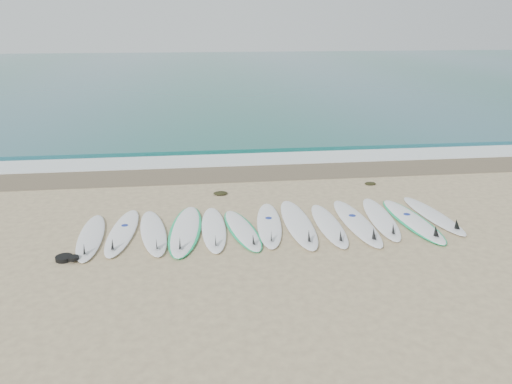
{
  "coord_description": "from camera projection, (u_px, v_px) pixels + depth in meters",
  "views": [
    {
      "loc": [
        -1.57,
        -9.96,
        4.33
      ],
      "look_at": [
        -0.18,
        1.22,
        0.4
      ],
      "focal_mm": 35.0,
      "sensor_mm": 36.0,
      "label": 1
    }
  ],
  "objects": [
    {
      "name": "surfboard_12",
      "position": [
        434.0,
        216.0,
        11.42
      ],
      "size": [
        0.77,
        2.53,
        0.32
      ],
      "rotation": [
        0.0,
        0.0,
        0.1
      ],
      "color": "white",
      "rests_on": "ground"
    },
    {
      "name": "surfboard_6",
      "position": [
        269.0,
        225.0,
        10.9
      ],
      "size": [
        0.8,
        2.61,
        0.33
      ],
      "rotation": [
        0.0,
        0.0,
        -0.1
      ],
      "color": "white",
      "rests_on": "ground"
    },
    {
      "name": "ground",
      "position": [
        271.0,
        227.0,
        10.94
      ],
      "size": [
        120.0,
        120.0,
        0.0
      ],
      "primitive_type": "plane",
      "color": "tan"
    },
    {
      "name": "seaweed_near",
      "position": [
        220.0,
        193.0,
        12.95
      ],
      "size": [
        0.37,
        0.29,
        0.07
      ],
      "primitive_type": "ellipsoid",
      "color": "black",
      "rests_on": "ground"
    },
    {
      "name": "surfboard_8",
      "position": [
        330.0,
        225.0,
        10.88
      ],
      "size": [
        0.52,
        2.5,
        0.32
      ],
      "rotation": [
        0.0,
        0.0,
        -0.0
      ],
      "color": "white",
      "rests_on": "ground"
    },
    {
      "name": "surfboard_11",
      "position": [
        413.0,
        221.0,
        11.14
      ],
      "size": [
        0.84,
        2.73,
        0.34
      ],
      "rotation": [
        0.0,
        0.0,
        0.07
      ],
      "color": "white",
      "rests_on": "ground"
    },
    {
      "name": "ocean",
      "position": [
        212.0,
        73.0,
        41.39
      ],
      "size": [
        120.0,
        55.0,
        0.03
      ],
      "primitive_type": "cube",
      "color": "#1D5D60",
      "rests_on": "ground"
    },
    {
      "name": "surfboard_2",
      "position": [
        153.0,
        233.0,
        10.51
      ],
      "size": [
        0.88,
        2.55,
        0.32
      ],
      "rotation": [
        0.0,
        0.0,
        0.15
      ],
      "color": "white",
      "rests_on": "ground"
    },
    {
      "name": "leash_coil",
      "position": [
        66.0,
        258.0,
        9.41
      ],
      "size": [
        0.46,
        0.36,
        0.11
      ],
      "color": "black",
      "rests_on": "ground"
    },
    {
      "name": "surfboard_7",
      "position": [
        299.0,
        224.0,
        10.94
      ],
      "size": [
        0.6,
        2.86,
        0.37
      ],
      "rotation": [
        0.0,
        0.0,
        0.0
      ],
      "color": "white",
      "rests_on": "ground"
    },
    {
      "name": "surfboard_4",
      "position": [
        214.0,
        229.0,
        10.68
      ],
      "size": [
        0.52,
        2.5,
        0.32
      ],
      "rotation": [
        0.0,
        0.0,
        0.0
      ],
      "color": "white",
      "rests_on": "ground"
    },
    {
      "name": "surfboard_0",
      "position": [
        90.0,
        237.0,
        10.29
      ],
      "size": [
        0.64,
        2.46,
        0.31
      ],
      "rotation": [
        0.0,
        0.0,
        0.06
      ],
      "color": "silver",
      "rests_on": "ground"
    },
    {
      "name": "surfboard_10",
      "position": [
        382.0,
        219.0,
        11.23
      ],
      "size": [
        0.79,
        2.64,
        0.33
      ],
      "rotation": [
        0.0,
        0.0,
        -0.1
      ],
      "color": "white",
      "rests_on": "ground"
    },
    {
      "name": "surfboard_5",
      "position": [
        243.0,
        230.0,
        10.68
      ],
      "size": [
        0.95,
        2.39,
        0.3
      ],
      "rotation": [
        0.0,
        0.0,
        0.17
      ],
      "color": "white",
      "rests_on": "ground"
    },
    {
      "name": "wave_crest",
      "position": [
        241.0,
        147.0,
        17.48
      ],
      "size": [
        120.0,
        1.0,
        0.1
      ],
      "primitive_type": "cube",
      "color": "#1D5D60",
      "rests_on": "ground"
    },
    {
      "name": "surfboard_3",
      "position": [
        185.0,
        230.0,
        10.64
      ],
      "size": [
        0.91,
        2.82,
        0.35
      ],
      "rotation": [
        0.0,
        0.0,
        -0.09
      ],
      "color": "white",
      "rests_on": "ground"
    },
    {
      "name": "seaweed_far",
      "position": [
        370.0,
        183.0,
        13.73
      ],
      "size": [
        0.31,
        0.24,
        0.06
      ],
      "primitive_type": "ellipsoid",
      "color": "black",
      "rests_on": "ground"
    },
    {
      "name": "surfboard_9",
      "position": [
        357.0,
        223.0,
        11.01
      ],
      "size": [
        0.67,
        2.79,
        0.35
      ],
      "rotation": [
        0.0,
        0.0,
        0.03
      ],
      "color": "white",
      "rests_on": "ground"
    },
    {
      "name": "foam_band",
      "position": [
        245.0,
        160.0,
        16.09
      ],
      "size": [
        120.0,
        1.4,
        0.04
      ],
      "primitive_type": "cube",
      "color": "silver",
      "rests_on": "ground"
    },
    {
      "name": "surfboard_1",
      "position": [
        122.0,
        233.0,
        10.52
      ],
      "size": [
        0.7,
        2.56,
        0.32
      ],
      "rotation": [
        0.0,
        0.0,
        -0.07
      ],
      "color": "white",
      "rests_on": "ground"
    },
    {
      "name": "wet_sand_band",
      "position": [
        250.0,
        173.0,
        14.78
      ],
      "size": [
        120.0,
        1.8,
        0.01
      ],
      "primitive_type": "cube",
      "color": "brown",
      "rests_on": "ground"
    }
  ]
}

